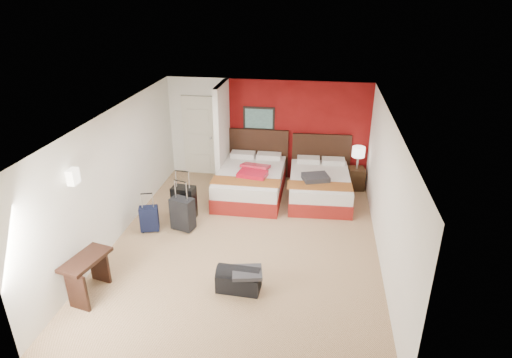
% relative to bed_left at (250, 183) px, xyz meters
% --- Properties ---
extents(ground, '(6.50, 6.50, 0.00)m').
position_rel_bed_left_xyz_m(ground, '(0.23, -2.04, -0.32)').
color(ground, tan).
rests_on(ground, ground).
extents(room_walls, '(5.02, 6.52, 2.50)m').
position_rel_bed_left_xyz_m(room_walls, '(-1.17, -0.62, 0.94)').
color(room_walls, white).
rests_on(room_walls, ground).
extents(red_accent_panel, '(3.50, 0.04, 2.50)m').
position_rel_bed_left_xyz_m(red_accent_panel, '(0.98, 1.19, 0.93)').
color(red_accent_panel, maroon).
rests_on(red_accent_panel, ground).
extents(partition_wall, '(0.12, 1.20, 2.50)m').
position_rel_bed_left_xyz_m(partition_wall, '(-0.77, 0.57, 0.93)').
color(partition_wall, silver).
rests_on(partition_wall, ground).
extents(entry_door, '(0.82, 0.06, 2.05)m').
position_rel_bed_left_xyz_m(entry_door, '(-1.52, 1.16, 0.71)').
color(entry_door, silver).
rests_on(entry_door, ground).
extents(bed_left, '(1.48, 2.11, 0.63)m').
position_rel_bed_left_xyz_m(bed_left, '(0.00, 0.00, 0.00)').
color(bed_left, silver).
rests_on(bed_left, ground).
extents(bed_right, '(1.46, 2.02, 0.59)m').
position_rel_bed_left_xyz_m(bed_right, '(1.60, 0.08, -0.02)').
color(bed_right, silver).
rests_on(bed_right, ground).
extents(red_suitcase_open, '(0.77, 0.96, 0.11)m').
position_rel_bed_left_xyz_m(red_suitcase_open, '(0.10, -0.10, 0.37)').
color(red_suitcase_open, red).
rests_on(red_suitcase_open, bed_left).
extents(jacket_bundle, '(0.66, 0.59, 0.13)m').
position_rel_bed_left_xyz_m(jacket_bundle, '(1.50, -0.22, 0.34)').
color(jacket_bundle, '#323236').
rests_on(jacket_bundle, bed_right).
extents(nightstand, '(0.43, 0.43, 0.54)m').
position_rel_bed_left_xyz_m(nightstand, '(2.46, 0.76, -0.05)').
color(nightstand, '#321F10').
rests_on(nightstand, ground).
extents(table_lamp, '(0.38, 0.38, 0.54)m').
position_rel_bed_left_xyz_m(table_lamp, '(2.46, 0.76, 0.49)').
color(table_lamp, silver).
rests_on(table_lamp, nightstand).
extents(suitcase_black, '(0.50, 0.34, 0.71)m').
position_rel_bed_left_xyz_m(suitcase_black, '(-1.20, -1.30, 0.04)').
color(suitcase_black, black).
rests_on(suitcase_black, ground).
extents(suitcase_charcoal, '(0.51, 0.40, 0.66)m').
position_rel_bed_left_xyz_m(suitcase_charcoal, '(-1.10, -1.73, 0.01)').
color(suitcase_charcoal, black).
rests_on(suitcase_charcoal, ground).
extents(suitcase_navy, '(0.41, 0.32, 0.51)m').
position_rel_bed_left_xyz_m(suitcase_navy, '(-1.75, -1.89, -0.06)').
color(suitcase_navy, black).
rests_on(suitcase_navy, ground).
extents(duffel_bag, '(0.72, 0.41, 0.35)m').
position_rel_bed_left_xyz_m(duffel_bag, '(0.37, -3.44, -0.14)').
color(duffel_bag, black).
rests_on(duffel_bag, ground).
extents(jacket_draped, '(0.54, 0.48, 0.06)m').
position_rel_bed_left_xyz_m(jacket_draped, '(0.52, -3.49, 0.07)').
color(jacket_draped, '#36363A').
rests_on(jacket_draped, duffel_bag).
extents(desk, '(0.59, 0.90, 0.69)m').
position_rel_bed_left_xyz_m(desk, '(-1.96, -3.91, 0.03)').
color(desk, black).
rests_on(desk, ground).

